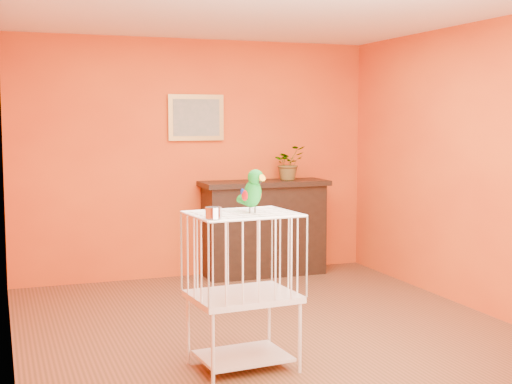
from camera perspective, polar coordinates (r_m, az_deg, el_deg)
name	(u,v)px	position (r m, az deg, el deg)	size (l,w,h in m)	color
ground	(269,330)	(5.97, 1.07, -11.02)	(4.50, 4.50, 0.00)	brown
room_shell	(270,138)	(5.72, 1.10, 4.35)	(4.50, 4.50, 4.50)	#EB5716
console_cabinet	(264,228)	(7.93, 0.64, -2.88)	(1.42, 0.51, 1.05)	black
potted_plant	(289,167)	(7.96, 2.65, 2.03)	(0.35, 0.39, 0.30)	#26722D
framed_picture	(196,118)	(7.82, -4.81, 5.95)	(0.62, 0.04, 0.50)	#C19345
birdcage	(243,288)	(4.97, -1.06, -7.72)	(0.75, 0.60, 1.09)	white
feed_cup	(213,213)	(4.57, -3.43, -1.67)	(0.11, 0.11, 0.07)	silver
parrot	(253,191)	(4.88, -0.27, 0.12)	(0.16, 0.27, 0.30)	#59544C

